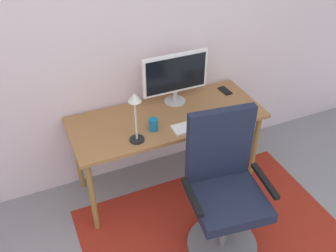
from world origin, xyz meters
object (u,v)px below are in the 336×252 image
(desk_lamp, at_px, (135,109))
(office_chair, at_px, (223,197))
(coffee_cup, at_px, (153,124))
(computer_mouse, at_px, (233,117))
(cell_phone, at_px, (225,91))
(desk, at_px, (167,123))
(keyboard, at_px, (199,124))
(monitor, at_px, (175,75))

(desk_lamp, bearing_deg, office_chair, -51.78)
(coffee_cup, xyz_separation_m, office_chair, (0.27, -0.63, -0.30))
(computer_mouse, relative_size, cell_phone, 0.74)
(desk, distance_m, cell_phone, 0.65)
(keyboard, height_order, desk_lamp, desk_lamp)
(computer_mouse, xyz_separation_m, cell_phone, (0.15, 0.39, -0.01))
(computer_mouse, bearing_deg, desk_lamp, 177.19)
(office_chair, bearing_deg, desk_lamp, 135.50)
(computer_mouse, distance_m, desk_lamp, 0.84)
(desk_lamp, height_order, office_chair, desk_lamp)
(monitor, xyz_separation_m, cell_phone, (0.48, -0.02, -0.25))
(desk, distance_m, office_chair, 0.78)
(coffee_cup, bearing_deg, cell_phone, 19.23)
(keyboard, relative_size, desk_lamp, 1.07)
(desk, bearing_deg, computer_mouse, -26.48)
(desk_lamp, bearing_deg, desk, 31.09)
(desk, bearing_deg, keyboard, -50.15)
(keyboard, xyz_separation_m, computer_mouse, (0.30, -0.02, 0.01))
(desk_lamp, xyz_separation_m, office_chair, (0.44, -0.55, -0.52))
(desk, bearing_deg, coffee_cup, -143.61)
(desk, relative_size, computer_mouse, 15.04)
(coffee_cup, relative_size, office_chair, 0.09)
(desk_lamp, relative_size, office_chair, 0.36)
(monitor, bearing_deg, computer_mouse, -51.52)
(cell_phone, relative_size, desk_lamp, 0.35)
(desk_lamp, bearing_deg, monitor, 37.97)
(keyboard, relative_size, computer_mouse, 4.13)
(computer_mouse, bearing_deg, keyboard, 175.33)
(desk, distance_m, computer_mouse, 0.54)
(desk, xyz_separation_m, keyboard, (0.18, -0.21, 0.08))
(office_chair, bearing_deg, keyboard, 90.18)
(keyboard, height_order, computer_mouse, computer_mouse)
(cell_phone, height_order, desk_lamp, desk_lamp)
(coffee_cup, height_order, office_chair, office_chair)
(keyboard, relative_size, office_chair, 0.38)
(desk, xyz_separation_m, cell_phone, (0.63, 0.15, 0.08))
(computer_mouse, bearing_deg, coffee_cup, 169.86)
(keyboard, relative_size, cell_phone, 3.07)
(cell_phone, xyz_separation_m, desk_lamp, (-0.95, -0.35, 0.27))
(coffee_cup, height_order, desk_lamp, desk_lamp)
(cell_phone, bearing_deg, desk_lamp, -164.39)
(desk, relative_size, keyboard, 3.64)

